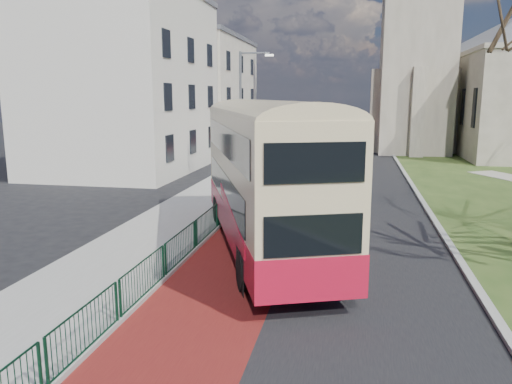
# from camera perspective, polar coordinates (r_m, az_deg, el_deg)

# --- Properties ---
(ground) EXTENTS (160.00, 160.00, 0.00)m
(ground) POSITION_cam_1_polar(r_m,az_deg,el_deg) (13.93, -0.13, -12.14)
(ground) COLOR black
(ground) RESTS_ON ground
(road_carriageway) EXTENTS (9.00, 120.00, 0.01)m
(road_carriageway) POSITION_cam_1_polar(r_m,az_deg,el_deg) (33.04, 9.26, 1.27)
(road_carriageway) COLOR black
(road_carriageway) RESTS_ON ground
(bus_lane) EXTENTS (3.40, 120.00, 0.01)m
(bus_lane) POSITION_cam_1_polar(r_m,az_deg,el_deg) (33.23, 4.60, 1.44)
(bus_lane) COLOR #591414
(bus_lane) RESTS_ON ground
(pavement_west) EXTENTS (4.00, 120.00, 0.12)m
(pavement_west) POSITION_cam_1_polar(r_m,az_deg,el_deg) (33.86, -1.80, 1.74)
(pavement_west) COLOR gray
(pavement_west) RESTS_ON ground
(kerb_west) EXTENTS (0.25, 120.00, 0.13)m
(kerb_west) POSITION_cam_1_polar(r_m,az_deg,el_deg) (33.47, 1.54, 1.64)
(kerb_west) COLOR #999993
(kerb_west) RESTS_ON ground
(kerb_east) EXTENTS (0.25, 80.00, 0.13)m
(kerb_east) POSITION_cam_1_polar(r_m,az_deg,el_deg) (35.17, 16.89, 1.62)
(kerb_east) COLOR #999993
(kerb_east) RESTS_ON ground
(pedestrian_railing) EXTENTS (0.07, 24.00, 1.12)m
(pedestrian_railing) POSITION_cam_1_polar(r_m,az_deg,el_deg) (18.12, -6.84, -4.86)
(pedestrian_railing) COLOR #0B331F
(pedestrian_railing) RESTS_ON ground
(gothic_church) EXTENTS (16.38, 18.00, 40.00)m
(gothic_church) POSITION_cam_1_polar(r_m,az_deg,el_deg) (52.13, 23.43, 18.53)
(gothic_church) COLOR gray
(gothic_church) RESTS_ON ground
(street_block_near) EXTENTS (10.30, 14.30, 13.00)m
(street_block_near) POSITION_cam_1_polar(r_m,az_deg,el_deg) (38.33, -14.70, 12.15)
(street_block_near) COLOR silver
(street_block_near) RESTS_ON ground
(street_block_far) EXTENTS (10.30, 16.30, 11.50)m
(street_block_far) POSITION_cam_1_polar(r_m,az_deg,el_deg) (53.20, -7.05, 11.16)
(street_block_far) COLOR #BFB7A2
(street_block_far) RESTS_ON ground
(streetlamp) EXTENTS (2.13, 0.18, 8.00)m
(streetlamp) POSITION_cam_1_polar(r_m,az_deg,el_deg) (31.34, -1.50, 9.33)
(streetlamp) COLOR gray
(streetlamp) RESTS_ON pavement_west
(bus) EXTENTS (7.00, 12.40, 5.10)m
(bus) POSITION_cam_1_polar(r_m,az_deg,el_deg) (17.50, 1.02, 2.54)
(bus) COLOR #AC0F28
(bus) RESTS_ON ground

